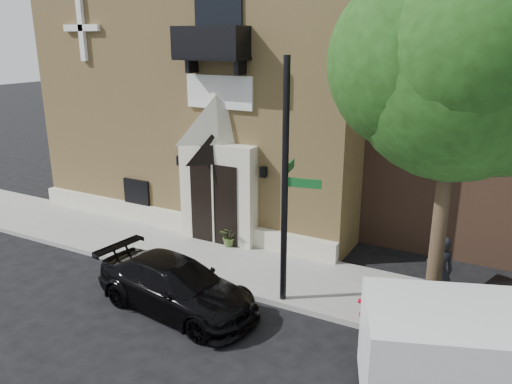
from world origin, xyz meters
TOP-DOWN VIEW (x-y plane):
  - ground at (0.00, 0.00)m, footprint 120.00×120.00m
  - sidewalk at (1.00, 1.50)m, footprint 42.00×3.00m
  - church at (-2.99, 7.95)m, footprint 12.20×11.01m
  - street_tree_left at (6.03, 0.35)m, footprint 4.97×4.38m
  - black_sedan at (0.29, -1.26)m, footprint 4.63×2.35m
  - street_sign at (2.51, 0.25)m, footprint 1.04×0.94m
  - fire_hydrant at (4.61, 0.39)m, footprint 0.41×0.33m
  - planter at (-0.41, 2.44)m, footprint 0.63×0.56m
  - pedestrian_near at (5.97, 1.66)m, footprint 0.81×0.71m

SIDE VIEW (x-z plane):
  - ground at x=0.00m, z-range 0.00..0.00m
  - sidewalk at x=1.00m, z-range 0.00..0.15m
  - planter at x=-0.41m, z-range 0.15..0.80m
  - fire_hydrant at x=4.61m, z-range 0.14..0.86m
  - black_sedan at x=0.29m, z-range 0.00..1.29m
  - pedestrian_near at x=5.97m, z-range 0.15..2.01m
  - street_sign at x=2.51m, z-range 0.17..6.14m
  - church at x=-2.99m, z-range -0.02..9.28m
  - street_tree_left at x=6.03m, z-range 1.98..9.75m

